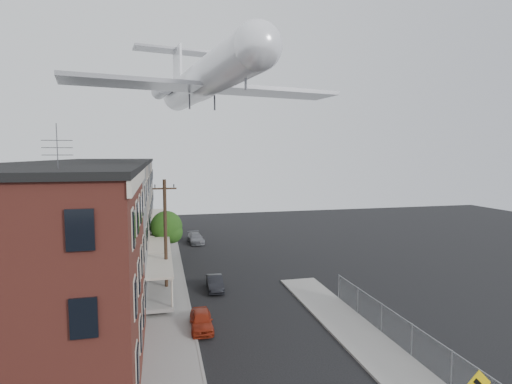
% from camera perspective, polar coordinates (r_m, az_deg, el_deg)
% --- Properties ---
extents(sidewalk_left, '(3.00, 62.00, 0.12)m').
position_cam_1_polar(sidewalk_left, '(38.51, -12.63, -11.08)').
color(sidewalk_left, gray).
rests_on(sidewalk_left, ground).
extents(sidewalk_right, '(3.00, 26.00, 0.12)m').
position_cam_1_polar(sidewalk_right, '(24.62, 16.80, -20.91)').
color(sidewalk_right, gray).
rests_on(sidewalk_right, ground).
extents(curb_left, '(0.15, 62.00, 0.14)m').
position_cam_1_polar(curb_left, '(38.55, -10.44, -11.01)').
color(curb_left, gray).
rests_on(curb_left, ground).
extents(curb_right, '(0.15, 26.00, 0.14)m').
position_cam_1_polar(curb_right, '(23.98, 13.58, -21.55)').
color(curb_right, gray).
rests_on(curb_right, ground).
extents(corner_building, '(10.31, 12.30, 12.15)m').
position_cam_1_polar(corner_building, '(21.63, -29.90, -10.65)').
color(corner_building, '#391412').
rests_on(corner_building, ground).
extents(row_house_a, '(11.98, 7.00, 10.30)m').
position_cam_1_polar(row_house_a, '(30.62, -24.84, -5.95)').
color(row_house_a, '#5E5E5C').
rests_on(row_house_a, ground).
extents(row_house_b, '(11.98, 7.00, 10.30)m').
position_cam_1_polar(row_house_b, '(37.40, -22.75, -3.89)').
color(row_house_b, gray).
rests_on(row_house_b, ground).
extents(row_house_c, '(11.98, 7.00, 10.30)m').
position_cam_1_polar(row_house_c, '(44.25, -21.32, -2.47)').
color(row_house_c, '#5E5E5C').
rests_on(row_house_c, ground).
extents(row_house_d, '(11.98, 7.00, 10.30)m').
position_cam_1_polar(row_house_d, '(51.14, -20.27, -1.43)').
color(row_house_d, gray).
rests_on(row_house_d, ground).
extents(row_house_e, '(11.98, 7.00, 10.30)m').
position_cam_1_polar(row_house_e, '(58.06, -19.47, -0.63)').
color(row_house_e, '#5E5E5C').
rests_on(row_house_e, ground).
extents(chainlink_fence, '(0.06, 18.06, 1.90)m').
position_cam_1_polar(chainlink_fence, '(24.22, 21.37, -19.07)').
color(chainlink_fence, gray).
rests_on(chainlink_fence, ground).
extents(utility_pole, '(1.80, 0.26, 9.00)m').
position_cam_1_polar(utility_pole, '(31.57, -12.80, -6.09)').
color(utility_pole, black).
rests_on(utility_pole, ground).
extents(street_tree, '(3.22, 3.20, 5.20)m').
position_cam_1_polar(street_tree, '(41.55, -12.51, -5.06)').
color(street_tree, black).
rests_on(street_tree, ground).
extents(car_near, '(1.47, 3.45, 1.16)m').
position_cam_1_polar(car_near, '(26.32, -7.82, -17.70)').
color(car_near, '#9D2A14').
rests_on(car_near, ground).
extents(car_mid, '(1.32, 3.49, 1.14)m').
position_cam_1_polar(car_mid, '(33.11, -5.90, -12.80)').
color(car_mid, black).
rests_on(car_mid, ground).
extents(car_far, '(2.04, 4.35, 1.23)m').
position_cam_1_polar(car_far, '(50.12, -8.62, -6.52)').
color(car_far, slate).
rests_on(car_far, ground).
extents(airplane, '(21.95, 25.08, 7.21)m').
position_cam_1_polar(airplane, '(34.49, -7.57, 15.57)').
color(airplane, white).
rests_on(airplane, ground).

